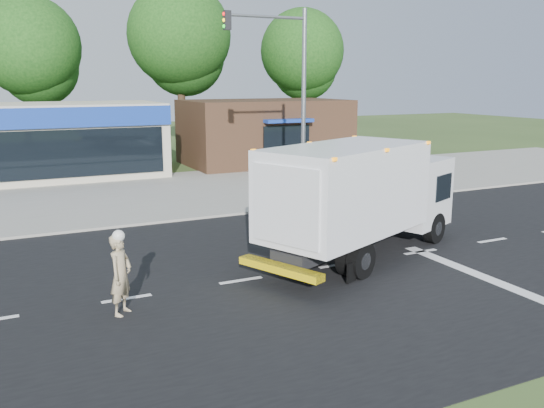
% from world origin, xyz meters
% --- Properties ---
extents(ground, '(120.00, 120.00, 0.00)m').
position_xyz_m(ground, '(0.00, 0.00, 0.00)').
color(ground, '#385123').
rests_on(ground, ground).
extents(road_asphalt, '(60.00, 14.00, 0.02)m').
position_xyz_m(road_asphalt, '(0.00, 0.00, 0.00)').
color(road_asphalt, black).
rests_on(road_asphalt, ground).
extents(sidewalk, '(60.00, 2.40, 0.12)m').
position_xyz_m(sidewalk, '(0.00, 8.20, 0.06)').
color(sidewalk, gray).
rests_on(sidewalk, ground).
extents(parking_apron, '(60.00, 9.00, 0.02)m').
position_xyz_m(parking_apron, '(0.00, 14.00, 0.01)').
color(parking_apron, gray).
rests_on(parking_apron, ground).
extents(lane_markings, '(55.20, 7.00, 0.01)m').
position_xyz_m(lane_markings, '(1.35, -1.35, 0.02)').
color(lane_markings, silver).
rests_on(lane_markings, road_asphalt).
extents(ems_box_truck, '(8.09, 5.30, 3.45)m').
position_xyz_m(ems_box_truck, '(1.00, 0.40, 1.99)').
color(ems_box_truck, black).
rests_on(ems_box_truck, ground).
extents(emergency_worker, '(0.78, 0.81, 1.97)m').
position_xyz_m(emergency_worker, '(-6.27, -0.88, 0.96)').
color(emergency_worker, tan).
rests_on(emergency_worker, ground).
extents(brown_storefront, '(10.00, 6.70, 4.00)m').
position_xyz_m(brown_storefront, '(7.00, 19.98, 2.00)').
color(brown_storefront, '#382316').
rests_on(brown_storefront, ground).
extents(traffic_signal_pole, '(3.51, 0.25, 8.00)m').
position_xyz_m(traffic_signal_pole, '(2.35, 7.60, 4.92)').
color(traffic_signal_pole, gray).
rests_on(traffic_signal_pole, ground).
extents(background_trees, '(36.77, 7.39, 12.10)m').
position_xyz_m(background_trees, '(-0.85, 28.16, 7.38)').
color(background_trees, '#332114').
rests_on(background_trees, ground).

